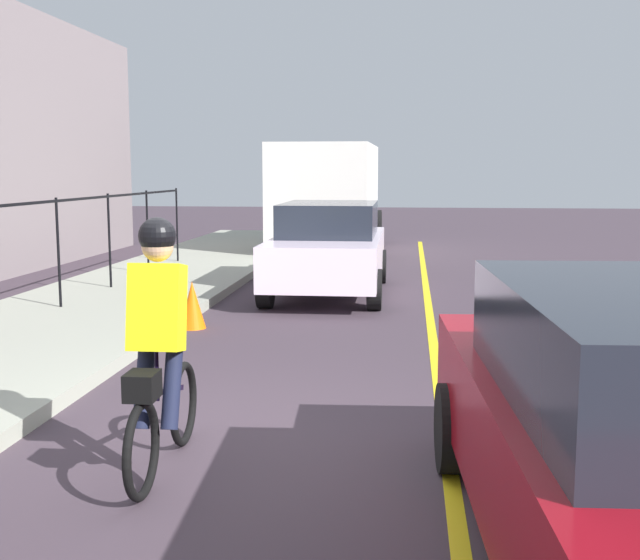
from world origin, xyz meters
TOP-DOWN VIEW (x-y plane):
  - ground_plane at (0.00, 0.00)m, footprint 80.00×80.00m
  - lane_line_centre at (0.00, -1.60)m, footprint 36.00×0.12m
  - cyclist_lead at (-0.77, 0.44)m, footprint 1.71×0.37m
  - parked_sedan_rear at (7.61, 0.10)m, footprint 4.41×1.95m
  - box_truck_background at (15.22, 0.85)m, footprint 6.73×2.59m
  - traffic_cone_near at (4.37, 1.64)m, footprint 0.36×0.36m

SIDE VIEW (x-z plane):
  - ground_plane at x=0.00m, z-range 0.00..0.00m
  - lane_line_centre at x=0.00m, z-range 0.00..0.01m
  - traffic_cone_near at x=4.37m, z-range 0.00..0.65m
  - parked_sedan_rear at x=7.61m, z-range 0.03..1.61m
  - cyclist_lead at x=-0.77m, z-range 0.00..1.82m
  - box_truck_background at x=15.22m, z-range 0.16..2.94m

